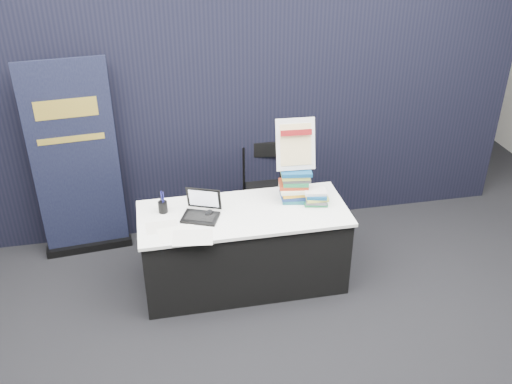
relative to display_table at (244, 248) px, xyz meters
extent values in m
plane|color=black|center=(0.00, -0.55, -0.38)|extent=(8.00, 8.00, 0.00)
cube|color=#A8A69F|center=(0.00, 3.45, 1.37)|extent=(8.00, 0.02, 3.50)
cube|color=black|center=(0.00, 1.05, 0.82)|extent=(6.00, 0.08, 2.40)
cube|color=black|center=(0.00, 0.00, -0.02)|extent=(1.76, 0.71, 0.72)
cube|color=white|center=(0.00, 0.00, 0.36)|extent=(1.80, 0.75, 0.03)
cube|color=black|center=(-0.37, -0.03, 0.38)|extent=(0.36, 0.31, 0.02)
cube|color=black|center=(-0.37, 0.07, 0.50)|extent=(0.30, 0.16, 0.21)
cube|color=white|center=(-0.37, 0.07, 0.50)|extent=(0.25, 0.13, 0.16)
ellipsoid|color=black|center=(-0.30, 0.01, 0.39)|extent=(0.11, 0.13, 0.04)
cube|color=silver|center=(-0.70, -0.10, 0.38)|extent=(0.27, 0.19, 0.00)
cube|color=silver|center=(-0.47, -0.31, 0.38)|extent=(0.35, 0.26, 0.00)
cube|color=white|center=(-0.58, -0.22, 0.38)|extent=(0.33, 0.25, 0.00)
cylinder|color=black|center=(-0.67, 0.14, 0.42)|extent=(0.09, 0.09, 0.10)
cube|color=#1A5A64|center=(0.48, 0.12, 0.39)|extent=(0.26, 0.21, 0.03)
cube|color=navy|center=(0.48, 0.12, 0.42)|extent=(0.26, 0.21, 0.03)
cube|color=gold|center=(0.48, 0.12, 0.46)|extent=(0.26, 0.21, 0.03)
cube|color=#EFF0C4|center=(0.48, 0.12, 0.49)|extent=(0.26, 0.21, 0.03)
cube|color=#A4341A|center=(0.48, 0.12, 0.52)|extent=(0.26, 0.21, 0.03)
cube|color=#1E7242|center=(0.48, 0.12, 0.56)|extent=(0.26, 0.21, 0.03)
cube|color=#525358|center=(0.48, 0.12, 0.59)|extent=(0.26, 0.21, 0.03)
cube|color=#A5AF46|center=(0.48, 0.12, 0.62)|extent=(0.26, 0.21, 0.03)
cube|color=navy|center=(0.48, 0.12, 0.66)|extent=(0.26, 0.21, 0.03)
cube|color=#1E7242|center=(0.65, 0.01, 0.39)|extent=(0.21, 0.17, 0.03)
cube|color=#525358|center=(0.65, 0.01, 0.41)|extent=(0.21, 0.17, 0.03)
cube|color=#A5AF46|center=(0.65, 0.01, 0.44)|extent=(0.21, 0.17, 0.03)
cube|color=navy|center=(0.65, 0.01, 0.47)|extent=(0.21, 0.17, 0.03)
cube|color=silver|center=(0.65, 0.01, 0.50)|extent=(0.21, 0.17, 0.03)
cube|color=black|center=(0.48, 0.11, 0.69)|extent=(0.22, 0.03, 0.02)
cylinder|color=black|center=(0.39, 0.19, 0.82)|extent=(0.02, 0.11, 0.32)
cylinder|color=black|center=(0.57, 0.19, 0.82)|extent=(0.02, 0.11, 0.32)
cube|color=silver|center=(0.48, 0.15, 0.90)|extent=(0.34, 0.15, 0.44)
cube|color=beige|center=(0.48, 0.15, 0.90)|extent=(0.27, 0.11, 0.35)
cube|color=maroon|center=(0.48, 0.14, 1.01)|extent=(0.27, 0.03, 0.05)
cube|color=black|center=(-1.42, 0.79, -0.34)|extent=(0.82, 0.17, 0.08)
cube|color=black|center=(-1.42, 0.81, 0.59)|extent=(0.77, 0.10, 1.93)
cube|color=#E4C147|center=(-1.42, 0.80, 1.12)|extent=(0.53, 0.05, 0.17)
cube|color=#E4C147|center=(-1.42, 0.80, 0.83)|extent=(0.58, 0.06, 0.06)
cylinder|color=black|center=(0.19, 0.62, -0.16)|extent=(0.02, 0.02, 0.44)
cylinder|color=black|center=(0.58, 0.62, -0.16)|extent=(0.02, 0.02, 0.44)
cylinder|color=black|center=(0.19, 1.01, -0.16)|extent=(0.02, 0.02, 0.44)
cylinder|color=black|center=(0.58, 1.01, -0.16)|extent=(0.02, 0.02, 0.44)
cube|color=black|center=(0.38, 0.82, 0.09)|extent=(0.47, 0.47, 0.04)
cube|color=black|center=(0.38, 1.01, 0.46)|extent=(0.39, 0.09, 0.16)
camera|label=1|loc=(-0.72, -4.10, 2.94)|focal=40.00mm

